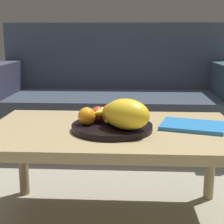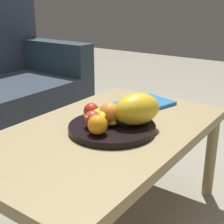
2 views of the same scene
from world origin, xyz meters
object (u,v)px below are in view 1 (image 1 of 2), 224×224
melon_large_front (127,114)px  orange_front (112,113)px  coffee_table (112,139)px  couch (114,105)px  banana_bunch (110,115)px  orange_left (87,116)px  magazine (192,126)px  fruit_bowl (112,127)px  apple_front (116,111)px  apple_left (98,114)px

melon_large_front → orange_front: (-0.06, 0.08, -0.02)m
coffee_table → couch: bearing=92.4°
banana_bunch → couch: bearing=92.0°
melon_large_front → orange_left: 0.17m
coffee_table → orange_front: (0.00, -0.02, 0.12)m
couch → banana_bunch: 1.11m
coffee_table → banana_bunch: (-0.01, 0.00, 0.10)m
orange_left → banana_bunch: 0.10m
banana_bunch → magazine: (0.34, 0.02, -0.04)m
banana_bunch → melon_large_front: bearing=-57.5°
orange_front → melon_large_front: bearing=-54.2°
couch → banana_bunch: couch is taller
fruit_bowl → banana_bunch: 0.05m
coffee_table → orange_left: size_ratio=14.74×
apple_front → apple_left: size_ratio=0.97×
orange_left → apple_front: size_ratio=1.14×
orange_left → magazine: (0.43, 0.07, -0.05)m
magazine → apple_left: bearing=-162.2°
fruit_bowl → melon_large_front: (0.06, -0.07, 0.07)m
orange_front → couch: bearing=92.4°
fruit_bowl → melon_large_front: bearing=-49.9°
apple_left → magazine: apple_left is taller
apple_left → magazine: bearing=1.9°
orange_left → apple_left: orange_left is taller
couch → apple_left: 1.10m
apple_front → banana_bunch: (-0.02, -0.07, -0.00)m
couch → orange_front: couch is taller
apple_front → orange_front: bearing=-95.9°
fruit_bowl → banana_bunch: banana_bunch is taller
melon_large_front → fruit_bowl: bearing=130.1°
orange_front → banana_bunch: (-0.01, 0.03, -0.01)m
coffee_table → magazine: (0.33, 0.02, 0.06)m
coffee_table → orange_front: 0.12m
orange_front → apple_front: bearing=84.1°
orange_front → coffee_table: bearing=91.0°
fruit_bowl → orange_left: size_ratio=4.64×
orange_left → banana_bunch: bearing=27.3°
couch → orange_front: size_ratio=20.35×
coffee_table → orange_left: (-0.10, -0.05, 0.11)m
couch → apple_front: (0.06, -1.02, 0.19)m
apple_front → banana_bunch: 0.07m
apple_left → banana_bunch: 0.05m
magazine → fruit_bowl: bearing=-154.6°
fruit_bowl → magazine: 0.33m
apple_front → magazine: size_ratio=0.24×
apple_front → magazine: (0.32, -0.05, -0.05)m
fruit_bowl → apple_front: 0.11m
banana_bunch → apple_left: bearing=173.6°
orange_left → orange_front: bearing=12.3°
coffee_table → magazine: 0.33m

